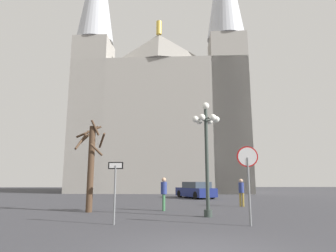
{
  "coord_description": "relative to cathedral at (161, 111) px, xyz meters",
  "views": [
    {
      "loc": [
        -0.89,
        -6.55,
        1.56
      ],
      "look_at": [
        -0.14,
        16.73,
        5.91
      ],
      "focal_mm": 31.01,
      "sensor_mm": 36.0,
      "label": 1
    }
  ],
  "objects": [
    {
      "name": "cathedral",
      "position": [
        0.0,
        0.0,
        0.0
      ],
      "size": [
        23.02,
        15.08,
        37.12
      ],
      "color": "gray",
      "rests_on": "ground"
    },
    {
      "name": "stop_sign",
      "position": [
        2.87,
        -28.54,
        -9.06
      ],
      "size": [
        0.74,
        0.19,
        2.77
      ],
      "color": "slate",
      "rests_on": "ground"
    },
    {
      "name": "one_way_arrow_sign",
      "position": [
        -1.9,
        -28.1,
        -9.6
      ],
      "size": [
        0.56,
        0.12,
        2.22
      ],
      "color": "slate",
      "rests_on": "ground"
    },
    {
      "name": "street_lamp",
      "position": [
        1.83,
        -25.99,
        -7.7
      ],
      "size": [
        1.26,
        1.13,
        5.09
      ],
      "color": "#2D3833",
      "rests_on": "ground"
    },
    {
      "name": "bare_tree",
      "position": [
        -3.78,
        -23.91,
        -8.56
      ],
      "size": [
        1.65,
        1.52,
        4.61
      ],
      "color": "#473323",
      "rests_on": "ground"
    },
    {
      "name": "parked_car_near_navy",
      "position": [
        2.96,
        -12.79,
        -10.33
      ],
      "size": [
        3.34,
        4.73,
        1.4
      ],
      "color": "navy",
      "rests_on": "ground"
    },
    {
      "name": "pedestrian_walking",
      "position": [
        -0.04,
        -23.39,
        -9.97
      ],
      "size": [
        0.32,
        0.32,
        1.69
      ],
      "color": "#33663F",
      "rests_on": "ground"
    },
    {
      "name": "pedestrian_standing",
      "position": [
        4.69,
        -21.12,
        -10.01
      ],
      "size": [
        0.32,
        0.32,
        1.63
      ],
      "color": "olive",
      "rests_on": "ground"
    }
  ]
}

